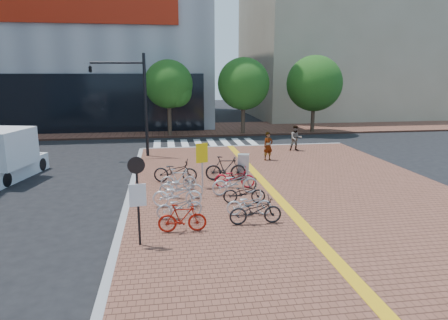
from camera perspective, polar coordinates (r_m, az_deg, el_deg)
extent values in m
plane|color=black|center=(15.72, 0.95, -6.60)|extent=(120.00, 120.00, 0.00)
cube|color=brown|center=(12.20, 19.55, -12.80)|extent=(14.00, 34.00, 0.15)
cube|color=gold|center=(11.75, 15.15, -13.07)|extent=(0.40, 34.00, 0.01)
cube|color=gray|center=(10.99, -16.11, -15.46)|extent=(0.25, 34.00, 0.15)
cube|color=gray|center=(27.67, 2.93, 1.93)|extent=(14.00, 0.25, 0.15)
cube|color=brown|center=(36.09, -4.64, 4.38)|extent=(70.00, 8.00, 0.15)
cube|color=gray|center=(51.09, 15.65, 16.37)|extent=(20.00, 18.00, 18.00)
cube|color=silver|center=(29.10, -9.54, 2.15)|extent=(0.50, 4.00, 0.01)
cube|color=silver|center=(29.10, -7.57, 2.22)|extent=(0.50, 4.00, 0.01)
cube|color=silver|center=(29.14, -5.60, 2.28)|extent=(0.50, 4.00, 0.01)
cube|color=silver|center=(29.20, -3.64, 2.34)|extent=(0.50, 4.00, 0.01)
cube|color=silver|center=(29.31, -1.69, 2.39)|extent=(0.50, 4.00, 0.01)
cube|color=silver|center=(29.44, 0.24, 2.44)|extent=(0.50, 4.00, 0.01)
cube|color=silver|center=(29.61, 2.15, 2.49)|extent=(0.50, 4.00, 0.01)
cube|color=silver|center=(29.81, 4.04, 2.54)|extent=(0.50, 4.00, 0.01)
cylinder|color=#38281E|center=(32.36, -7.78, 5.82)|extent=(0.32, 0.32, 2.60)
sphere|color=#194714|center=(32.16, -7.93, 10.69)|extent=(3.80, 3.80, 3.80)
sphere|color=#194714|center=(31.90, -6.80, 9.63)|extent=(2.40, 2.40, 2.40)
cylinder|color=#38281E|center=(33.00, 2.75, 6.05)|extent=(0.32, 0.32, 2.60)
sphere|color=#194714|center=(32.80, 2.80, 10.83)|extent=(4.20, 4.20, 4.20)
sphere|color=#194714|center=(32.66, 3.94, 9.75)|extent=(2.40, 2.40, 2.40)
cylinder|color=#38281E|center=(34.68, 12.57, 6.08)|extent=(0.32, 0.32, 2.60)
sphere|color=#194714|center=(34.50, 12.78, 10.62)|extent=(4.60, 4.60, 4.60)
sphere|color=#194714|center=(34.46, 13.86, 9.57)|extent=(2.40, 2.40, 2.40)
imported|color=#9F170B|center=(12.83, -5.98, -8.24)|extent=(1.55, 0.47, 0.93)
imported|color=#AFAFB4|center=(14.04, -6.39, -6.57)|extent=(1.68, 0.83, 0.85)
imported|color=white|center=(15.16, -6.70, -4.87)|extent=(1.91, 0.82, 0.98)
imported|color=#BBBCC0|center=(16.16, -6.15, -3.83)|extent=(1.87, 0.94, 0.94)
imported|color=silver|center=(17.32, -6.52, -2.74)|extent=(1.58, 0.56, 0.93)
imported|color=black|center=(18.48, -6.96, -1.57)|extent=(2.11, 1.10, 1.06)
imported|color=black|center=(13.44, 4.53, -7.20)|extent=(1.79, 0.64, 0.94)
imported|color=silver|center=(14.23, 3.60, -6.24)|extent=(1.65, 0.67, 0.85)
imported|color=black|center=(15.49, 2.92, -4.65)|extent=(1.69, 0.76, 0.86)
imported|color=#BCBCC1|center=(16.54, 1.57, -3.19)|extent=(2.06, 0.97, 1.04)
imported|color=#B50C1E|center=(17.52, 1.52, -2.49)|extent=(1.85, 0.94, 0.93)
imported|color=black|center=(18.67, 0.26, -1.18)|extent=(1.96, 0.75, 1.15)
imported|color=gray|center=(23.07, 6.32, 1.98)|extent=(0.68, 0.55, 1.63)
imported|color=#525669|center=(26.14, 10.22, 3.10)|extent=(0.84, 0.68, 1.63)
cube|color=silver|center=(19.07, 2.78, -0.88)|extent=(0.61, 0.50, 1.17)
cylinder|color=#B7B7BC|center=(17.48, -3.13, -0.85)|extent=(0.09, 0.09, 1.92)
cube|color=yellow|center=(17.30, -3.13, 1.00)|extent=(0.53, 0.21, 0.85)
cylinder|color=black|center=(11.81, -12.17, -5.89)|extent=(0.08, 0.08, 2.64)
cylinder|color=black|center=(11.47, -12.44, -0.74)|extent=(0.49, 0.10, 0.49)
cube|color=silver|center=(11.70, -12.24, -4.94)|extent=(0.48, 0.10, 0.66)
cylinder|color=black|center=(24.28, -11.12, 7.62)|extent=(0.18, 0.18, 6.05)
cylinder|color=black|center=(24.32, -15.03, 13.28)|extent=(3.03, 0.12, 0.12)
imported|color=black|center=(24.52, -18.58, 12.34)|extent=(0.27, 1.25, 0.50)
cube|color=white|center=(22.39, -28.42, -1.17)|extent=(2.79, 4.65, 0.87)
cube|color=white|center=(23.23, -27.04, 2.10)|extent=(2.21, 2.21, 1.26)
cylinder|color=black|center=(24.12, -28.07, -0.49)|extent=(0.36, 0.71, 0.68)
cylinder|color=black|center=(23.27, -24.66, -0.58)|extent=(0.36, 0.71, 0.68)
cylinder|color=black|center=(20.71, -28.77, -2.49)|extent=(0.36, 0.71, 0.68)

